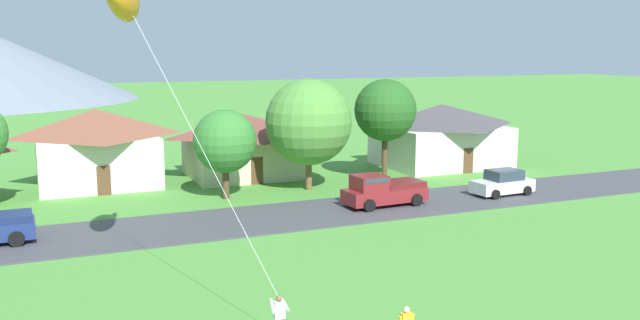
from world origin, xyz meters
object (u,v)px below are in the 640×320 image
Objects in this scene: house_rightmost at (97,146)px; tree_left_of_center at (385,110)px; pickup_truck_maroon_east_side at (383,190)px; tree_near_right at (309,122)px; parked_car_white_west_end at (503,183)px; house_left_center at (242,144)px; house_leftmost at (441,134)px; tree_right_of_center at (225,141)px.

house_rightmost is 1.16× the size of tree_left_of_center.
house_rightmost reaches higher than pickup_truck_maroon_east_side.
tree_near_right is 13.68m from parked_car_white_west_end.
house_rightmost is (-10.55, 0.99, 0.34)m from house_left_center.
house_rightmost is at bearing 173.96° from house_leftmost.
tree_near_right is (13.27, -7.69, 1.90)m from house_rightmost.
house_left_center is 1.10× the size of tree_near_right.
house_leftmost is 1.35× the size of tree_near_right.
house_rightmost is 10.92m from tree_right_of_center.
pickup_truck_maroon_east_side is at bearing -136.02° from house_leftmost.
house_rightmost is (-27.30, 2.89, 0.16)m from house_leftmost.
tree_near_right is 1.46× the size of pickup_truck_maroon_east_side.
house_leftmost is at bearing 43.98° from pickup_truck_maroon_east_side.
tree_near_right is at bearing 4.47° from tree_right_of_center.
tree_right_of_center is at bearing 143.36° from pickup_truck_maroon_east_side.
tree_left_of_center is at bearing -30.23° from house_left_center.
house_leftmost is 1.79× the size of tree_right_of_center.
pickup_truck_maroon_east_side is (15.46, -14.31, -1.79)m from house_rightmost.
parked_car_white_west_end is at bearing -2.50° from pickup_truck_maroon_east_side.
tree_left_of_center is 1.42× the size of pickup_truck_maroon_east_side.
tree_near_right reaches higher than tree_left_of_center.
house_left_center is 1.46× the size of tree_right_of_center.
pickup_truck_maroon_east_side is (2.19, -6.63, -3.69)m from tree_near_right.
pickup_truck_maroon_east_side reaches higher than parked_car_white_west_end.
house_left_center is 1.62× the size of pickup_truck_maroon_east_side.
tree_left_of_center is at bearing 7.56° from tree_right_of_center.
house_left_center is at bearing 112.14° from tree_near_right.
pickup_truck_maroon_east_side is (-8.90, 0.39, 0.19)m from parked_car_white_west_end.
house_left_center is at bearing 135.22° from parked_car_white_west_end.
house_left_center is at bearing 149.77° from tree_left_of_center.
house_leftmost is 14.97m from tree_near_right.
tree_near_right is (-14.03, -4.80, 2.05)m from house_leftmost.
house_rightmost is 21.10m from tree_left_of_center.
tree_right_of_center reaches higher than pickup_truck_maroon_east_side.
tree_right_of_center is 1.11× the size of pickup_truck_maroon_east_side.
tree_right_of_center is 1.37× the size of parked_car_white_west_end.
tree_near_right is at bearing -169.67° from tree_left_of_center.
tree_near_right is (-6.68, -1.22, -0.46)m from tree_left_of_center.
parked_car_white_west_end is (4.41, -8.23, -4.34)m from tree_left_of_center.
tree_near_right reaches higher than tree_right_of_center.
parked_car_white_west_end is 0.81× the size of pickup_truck_maroon_east_side.
house_leftmost is 12.31m from parked_car_white_west_end.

